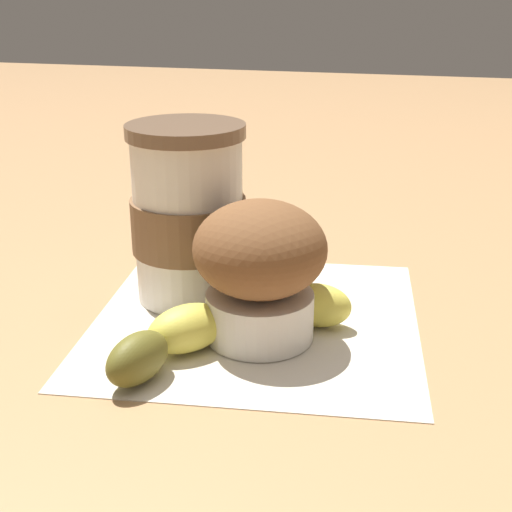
% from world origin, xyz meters
% --- Properties ---
extents(ground_plane, '(3.00, 3.00, 0.00)m').
position_xyz_m(ground_plane, '(0.00, 0.00, 0.00)').
color(ground_plane, '#A87C51').
extents(paper_napkin, '(0.26, 0.26, 0.00)m').
position_xyz_m(paper_napkin, '(0.00, 0.00, 0.00)').
color(paper_napkin, beige).
rests_on(paper_napkin, ground_plane).
extents(coffee_cup, '(0.09, 0.09, 0.14)m').
position_xyz_m(coffee_cup, '(-0.06, 0.03, 0.07)').
color(coffee_cup, silver).
rests_on(coffee_cup, paper_napkin).
extents(muffin, '(0.09, 0.09, 0.10)m').
position_xyz_m(muffin, '(0.01, -0.03, 0.05)').
color(muffin, white).
rests_on(muffin, paper_napkin).
extents(banana, '(0.14, 0.14, 0.03)m').
position_xyz_m(banana, '(-0.01, -0.05, 0.02)').
color(banana, '#D6CC4C').
rests_on(banana, paper_napkin).
extents(wooden_stirrer, '(0.11, 0.04, 0.00)m').
position_xyz_m(wooden_stirrer, '(-0.04, 0.15, 0.00)').
color(wooden_stirrer, tan).
rests_on(wooden_stirrer, ground_plane).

